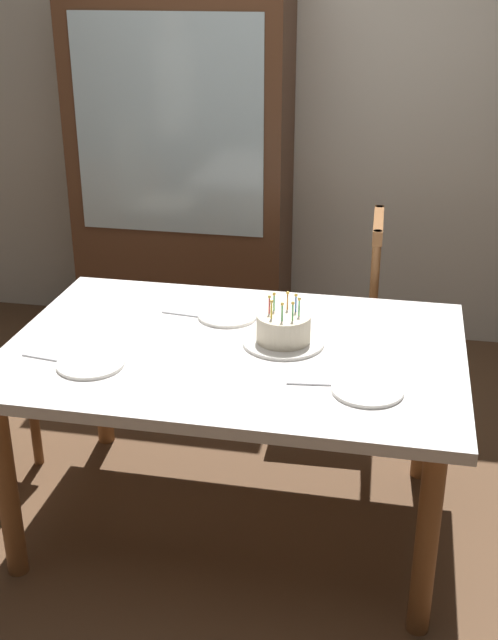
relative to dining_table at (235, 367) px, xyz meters
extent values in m
plane|color=brown|center=(0.00, 0.00, -0.64)|extent=(6.40, 6.40, 0.00)
cube|color=silver|center=(0.00, 1.85, 0.66)|extent=(6.40, 0.10, 2.60)
cube|color=white|center=(0.00, 0.00, 0.06)|extent=(1.55, 1.05, 0.04)
cylinder|color=brown|center=(-0.67, -0.42, -0.30)|extent=(0.07, 0.07, 0.68)
cylinder|color=brown|center=(0.67, -0.42, -0.30)|extent=(0.07, 0.07, 0.68)
cylinder|color=brown|center=(-0.67, 0.42, -0.30)|extent=(0.07, 0.07, 0.68)
cylinder|color=brown|center=(0.67, 0.42, -0.30)|extent=(0.07, 0.07, 0.68)
cylinder|color=silver|center=(0.16, 0.05, 0.09)|extent=(0.28, 0.28, 0.01)
cylinder|color=beige|center=(0.16, 0.05, 0.14)|extent=(0.18, 0.18, 0.09)
cylinder|color=#66CC72|center=(0.21, 0.05, 0.22)|extent=(0.01, 0.01, 0.05)
sphere|color=#FFC64C|center=(0.21, 0.05, 0.25)|extent=(0.01, 0.01, 0.01)
cylinder|color=#4C7FE5|center=(0.19, 0.09, 0.22)|extent=(0.01, 0.01, 0.05)
sphere|color=#FFC64C|center=(0.19, 0.09, 0.25)|extent=(0.01, 0.01, 0.01)
cylinder|color=#F2994C|center=(0.16, 0.10, 0.22)|extent=(0.01, 0.01, 0.05)
sphere|color=#FFC64C|center=(0.16, 0.10, 0.25)|extent=(0.01, 0.01, 0.01)
cylinder|color=#66CC72|center=(0.12, 0.08, 0.22)|extent=(0.01, 0.01, 0.05)
sphere|color=#FFC64C|center=(0.12, 0.08, 0.25)|extent=(0.01, 0.01, 0.01)
cylinder|color=#E54C4C|center=(0.11, 0.05, 0.22)|extent=(0.01, 0.01, 0.05)
sphere|color=#FFC64C|center=(0.11, 0.05, 0.25)|extent=(0.01, 0.01, 0.01)
cylinder|color=yellow|center=(0.12, 0.01, 0.22)|extent=(0.01, 0.01, 0.05)
sphere|color=#FFC64C|center=(0.12, 0.01, 0.25)|extent=(0.01, 0.01, 0.01)
cylinder|color=#66CC72|center=(0.16, 0.00, 0.22)|extent=(0.01, 0.01, 0.05)
sphere|color=#FFC64C|center=(0.16, 0.00, 0.25)|extent=(0.01, 0.01, 0.01)
cylinder|color=#66CC72|center=(0.19, 0.01, 0.22)|extent=(0.01, 0.01, 0.05)
sphere|color=#FFC64C|center=(0.19, 0.01, 0.25)|extent=(0.01, 0.01, 0.01)
cylinder|color=white|center=(-0.43, -0.24, 0.09)|extent=(0.22, 0.22, 0.01)
cylinder|color=white|center=(-0.08, 0.24, 0.09)|extent=(0.22, 0.22, 0.01)
cylinder|color=white|center=(0.46, -0.24, 0.09)|extent=(0.22, 0.22, 0.01)
cube|color=silver|center=(-0.59, -0.22, 0.08)|extent=(0.18, 0.04, 0.01)
cube|color=silver|center=(-0.24, 0.22, 0.08)|extent=(0.18, 0.04, 0.01)
cube|color=silver|center=(0.30, -0.22, 0.08)|extent=(0.18, 0.04, 0.01)
cube|color=beige|center=(0.23, 0.84, -0.19)|extent=(0.45, 0.45, 0.05)
cylinder|color=brown|center=(0.05, 1.01, -0.43)|extent=(0.04, 0.04, 0.42)
cylinder|color=brown|center=(0.06, 0.67, -0.43)|extent=(0.04, 0.04, 0.42)
cylinder|color=brown|center=(0.39, 1.02, -0.43)|extent=(0.04, 0.04, 0.42)
cylinder|color=brown|center=(0.40, 0.68, -0.43)|extent=(0.04, 0.04, 0.42)
cylinder|color=brown|center=(0.42, 1.03, 0.06)|extent=(0.04, 0.04, 0.50)
cylinder|color=brown|center=(0.44, 0.67, 0.06)|extent=(0.04, 0.04, 0.50)
cube|color=brown|center=(0.43, 0.85, 0.28)|extent=(0.05, 0.40, 0.06)
cylinder|color=brown|center=(-0.89, 0.20, -0.43)|extent=(0.04, 0.04, 0.42)
cube|color=#56331E|center=(-0.61, 1.56, 0.31)|extent=(1.10, 0.44, 1.90)
cube|color=silver|center=(-0.61, 1.34, 0.56)|extent=(0.94, 0.01, 1.04)
camera|label=1|loc=(0.53, -2.40, 1.25)|focal=44.86mm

